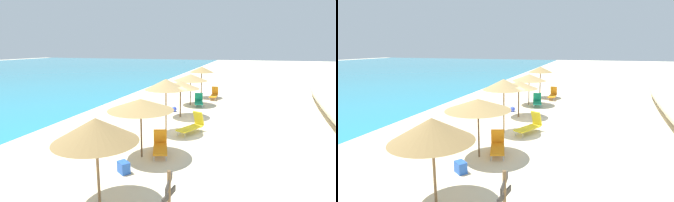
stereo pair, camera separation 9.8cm
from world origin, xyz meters
The scene contains 14 objects.
ground_plane centered at (0.00, 0.00, 0.00)m, with size 160.00×160.00×0.00m, color beige.
beach_umbrella_0 centered at (-7.73, 0.78, 2.25)m, with size 2.40×2.40×2.59m.
beach_umbrella_1 centered at (-4.24, 0.91, 2.23)m, with size 2.68×2.68×2.46m.
beach_umbrella_2 centered at (-0.97, 0.89, 2.60)m, with size 2.17×2.17×2.88m.
beach_umbrella_3 centered at (2.48, 1.00, 2.11)m, with size 2.46×2.46×2.36m.
beach_umbrella_4 centered at (6.24, 1.17, 2.17)m, with size 2.64×2.64×2.43m.
beach_umbrella_5 centered at (9.55, 0.91, 2.51)m, with size 2.14×2.14×2.78m.
lounge_chair_0 centered at (-0.51, -0.43, 0.42)m, with size 1.77×1.28×1.09m.
lounge_chair_1 centered at (9.18, -0.29, 0.42)m, with size 1.68×0.60×1.05m.
lounge_chair_2 centered at (-3.68, 0.29, 0.38)m, with size 1.53×1.00×0.96m.
lounge_chair_3 centered at (6.09, 0.47, 0.39)m, with size 1.49×0.89×0.98m.
wooden_signpost centered at (-8.42, -1.54, 1.02)m, with size 0.84×0.14×1.70m.
beach_ball centered at (3.75, 1.78, 0.19)m, with size 0.38×0.38×0.38m, color blue.
cooler_box centered at (-5.76, 0.98, 0.21)m, with size 0.46×0.32×0.43m, color blue.
Camera 2 is at (-13.83, -3.29, 4.49)m, focal length 28.54 mm.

